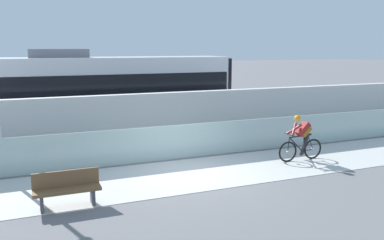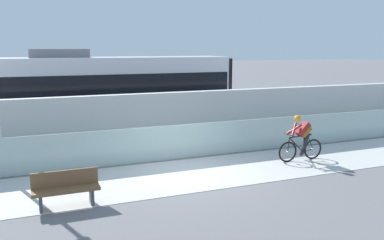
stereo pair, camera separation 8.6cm
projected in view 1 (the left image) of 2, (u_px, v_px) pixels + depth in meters
The scene contains 9 objects.
ground_plane at pixel (190, 174), 12.63m from camera, with size 200.00×200.00×0.00m, color slate.
bike_path_deck at pixel (190, 174), 12.63m from camera, with size 32.00×3.20×0.01m, color beige.
glass_parapet at pixel (170, 143), 14.21m from camera, with size 32.00×0.05×1.21m, color #ADC6C1.
concrete_barrier_wall at pixel (155, 121), 15.77m from camera, with size 32.00×0.36×2.15m, color silver.
tram_rail_near at pixel (139, 135), 18.22m from camera, with size 32.00×0.08×0.01m, color #595654.
tram_rail_far at pixel (131, 129), 19.52m from camera, with size 32.00×0.08×0.01m, color #595654.
tram at pixel (107, 93), 18.09m from camera, with size 11.06×2.54×3.81m.
cyclist_on_bike at pixel (301, 138), 14.05m from camera, with size 1.77×0.58×1.61m.
bench at pixel (67, 188), 9.96m from camera, with size 1.60×0.45×0.89m.
Camera 1 is at (-4.58, -11.25, 3.86)m, focal length 38.21 mm.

